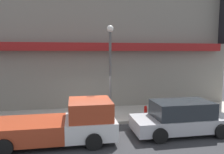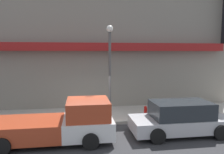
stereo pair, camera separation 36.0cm
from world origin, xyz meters
name	(u,v)px [view 2 (the right image)]	position (x,y,z in m)	size (l,w,h in m)	color
ground_plane	(90,126)	(0.00, 0.00, 0.00)	(80.00, 80.00, 0.00)	#2D2D30
sidewalk	(89,115)	(0.00, 1.64, 0.08)	(36.00, 3.28, 0.16)	#ADA89E
building	(87,42)	(0.02, 4.76, 4.48)	(19.80, 3.80, 10.99)	gray
pickup_truck	(60,124)	(-1.37, -1.70, 0.76)	(5.22, 2.26, 1.74)	silver
parked_car	(181,118)	(4.04, -1.70, 0.73)	(4.57, 2.02, 1.52)	#ADADB2
fire_hydrant	(145,112)	(3.06, 0.50, 0.49)	(0.17, 0.17, 0.65)	red
street_lamp	(110,60)	(1.09, 0.63, 3.33)	(0.36, 0.36, 5.00)	#4C4C4C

